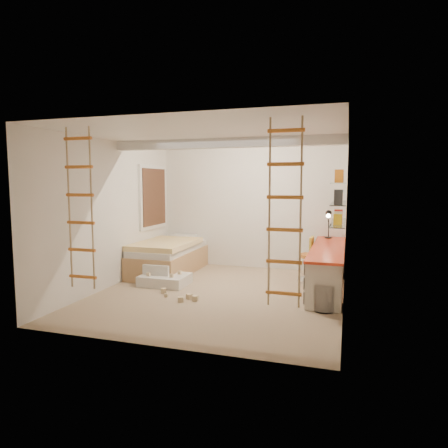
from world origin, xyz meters
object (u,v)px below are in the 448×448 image
(desk, at_px, (327,266))
(swivel_chair, at_px, (311,265))
(play_platform, at_px, (164,276))
(bed, at_px, (169,257))

(desk, height_order, swivel_chair, swivel_chair)
(swivel_chair, distance_m, play_platform, 2.75)
(desk, relative_size, bed, 1.40)
(bed, bearing_deg, desk, -6.49)
(swivel_chair, bearing_deg, desk, -53.85)
(desk, height_order, bed, desk)
(desk, bearing_deg, play_platform, -169.19)
(desk, distance_m, swivel_chair, 0.54)
(bed, xyz_separation_m, play_platform, (0.32, -0.91, -0.18))
(swivel_chair, bearing_deg, bed, -178.61)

